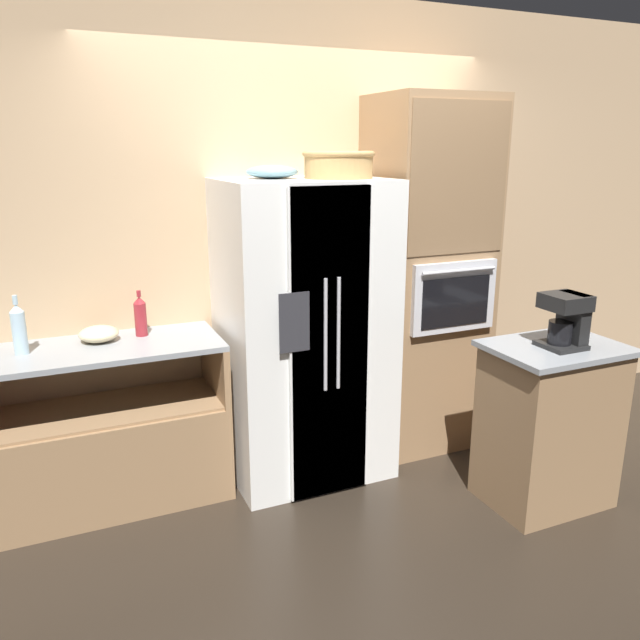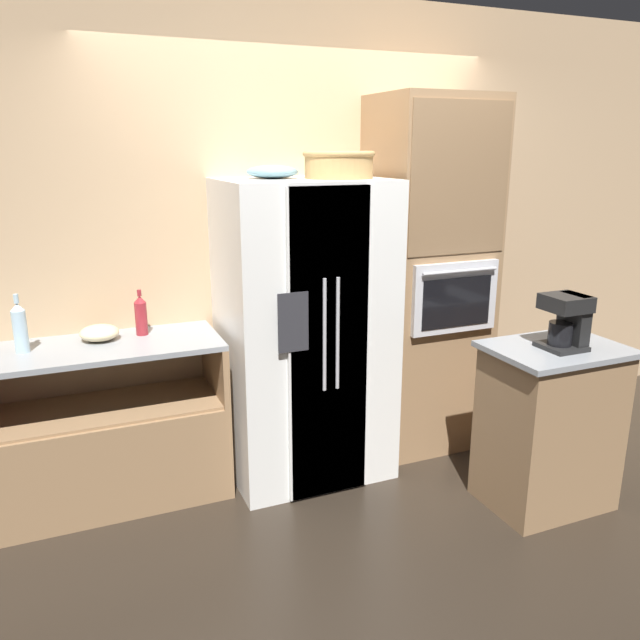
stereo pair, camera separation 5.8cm
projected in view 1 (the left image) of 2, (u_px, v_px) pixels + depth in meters
ground_plane at (327, 467)px, 3.90m from camera, size 20.00×20.00×0.00m
wall_back at (298, 234)px, 3.92m from camera, size 12.00×0.06×2.80m
counter_left at (84, 451)px, 3.40m from camera, size 1.50×0.55×0.91m
refrigerator at (305, 332)px, 3.67m from camera, size 0.93×0.76×1.76m
wall_oven at (426, 278)px, 4.00m from camera, size 0.71×0.65×2.23m
island_counter at (548, 424)px, 3.43m from camera, size 0.71×0.52×0.92m
wicker_basket at (339, 164)px, 3.44m from camera, size 0.40×0.40×0.15m
fruit_bowl at (272, 172)px, 3.44m from camera, size 0.29×0.29×0.07m
bottle_tall at (19, 329)px, 3.14m from camera, size 0.07×0.07×0.31m
bottle_short at (140, 316)px, 3.46m from camera, size 0.07×0.07×0.26m
mixing_bowl at (99, 334)px, 3.37m from camera, size 0.21×0.21×0.08m
coffee_maker at (567, 319)px, 3.24m from camera, size 0.20×0.20×0.29m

